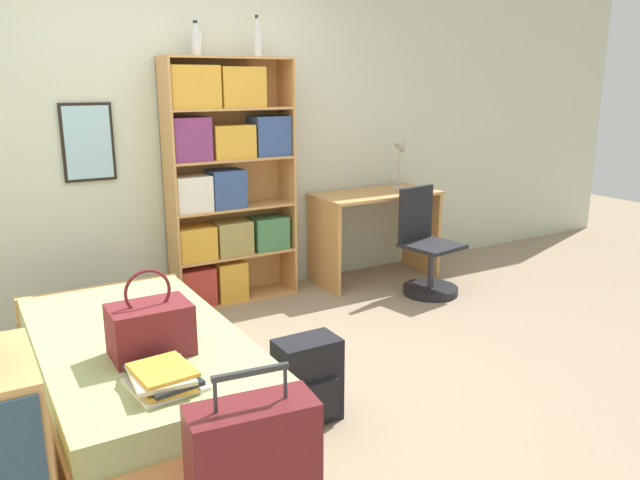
# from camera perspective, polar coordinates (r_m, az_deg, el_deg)

# --- Properties ---
(ground_plane) EXTENTS (14.00, 14.00, 0.00)m
(ground_plane) POSITION_cam_1_polar(r_m,az_deg,el_deg) (3.78, -4.75, -12.60)
(ground_plane) COLOR gray
(wall_back) EXTENTS (10.00, 0.09, 2.60)m
(wall_back) POSITION_cam_1_polar(r_m,az_deg,el_deg) (4.88, -13.45, 9.16)
(wall_back) COLOR beige
(wall_back) RESTS_ON ground_plane
(bed) EXTENTS (0.99, 1.87, 0.44)m
(bed) POSITION_cam_1_polar(r_m,az_deg,el_deg) (3.49, -16.14, -11.64)
(bed) COLOR tan
(bed) RESTS_ON ground_plane
(handbag) EXTENTS (0.37, 0.25, 0.43)m
(handbag) POSITION_cam_1_polar(r_m,az_deg,el_deg) (3.09, -15.25, -7.80)
(handbag) COLOR maroon
(handbag) RESTS_ON bed
(book_stack_on_bed) EXTENTS (0.32, 0.38, 0.09)m
(book_stack_on_bed) POSITION_cam_1_polar(r_m,az_deg,el_deg) (2.81, -14.15, -12.06)
(book_stack_on_bed) COLOR silver
(book_stack_on_bed) RESTS_ON bed
(bookcase) EXTENTS (0.99, 0.29, 1.88)m
(bookcase) POSITION_cam_1_polar(r_m,az_deg,el_deg) (4.84, -8.80, 5.28)
(bookcase) COLOR tan
(bookcase) RESTS_ON ground_plane
(bottle_green) EXTENTS (0.07, 0.07, 0.24)m
(bottle_green) POSITION_cam_1_polar(r_m,az_deg,el_deg) (4.77, -11.26, 17.30)
(bottle_green) COLOR #B7BCC1
(bottle_green) RESTS_ON bookcase
(bottle_brown) EXTENTS (0.06, 0.06, 0.30)m
(bottle_brown) POSITION_cam_1_polar(r_m,az_deg,el_deg) (4.91, -5.77, 17.66)
(bottle_brown) COLOR #B7BCC1
(bottle_brown) RESTS_ON bookcase
(desk) EXTENTS (1.09, 0.55, 0.77)m
(desk) POSITION_cam_1_polar(r_m,az_deg,el_deg) (5.46, 5.06, 1.80)
(desk) COLOR tan
(desk) RESTS_ON ground_plane
(desk_lamp) EXTENTS (0.18, 0.13, 0.47)m
(desk_lamp) POSITION_cam_1_polar(r_m,az_deg,el_deg) (5.62, 7.48, 7.93)
(desk_lamp) COLOR #ADA89E
(desk_lamp) RESTS_ON desk
(desk_chair) EXTENTS (0.47, 0.47, 0.87)m
(desk_chair) POSITION_cam_1_polar(r_m,az_deg,el_deg) (5.20, 9.74, -1.83)
(desk_chair) COLOR black
(desk_chair) RESTS_ON ground_plane
(backpack) EXTENTS (0.33, 0.23, 0.44)m
(backpack) POSITION_cam_1_polar(r_m,az_deg,el_deg) (3.28, -1.11, -12.75)
(backpack) COLOR black
(backpack) RESTS_ON ground_plane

